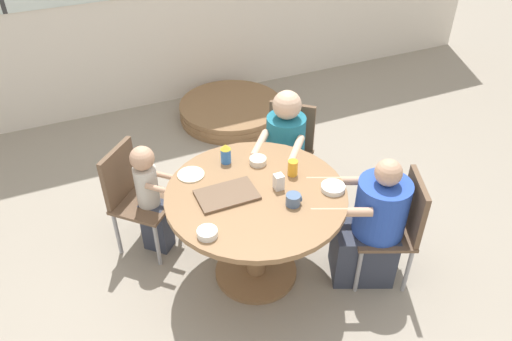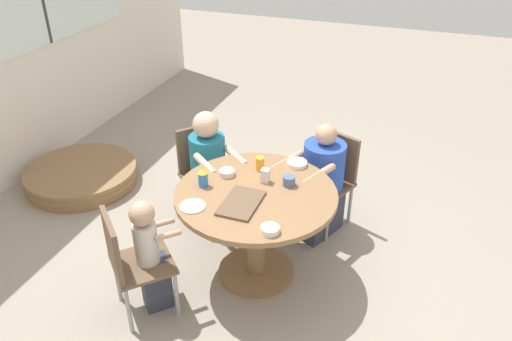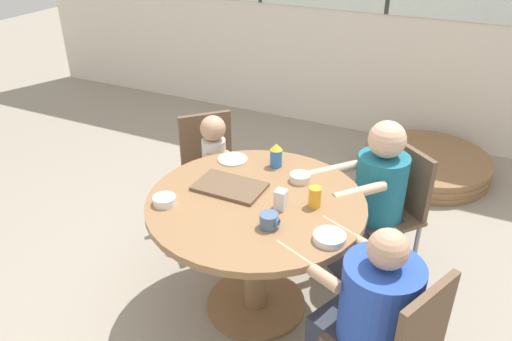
% 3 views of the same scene
% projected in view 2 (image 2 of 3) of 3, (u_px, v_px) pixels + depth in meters
% --- Properties ---
extents(ground_plane, '(16.00, 16.00, 0.00)m').
position_uv_depth(ground_plane, '(256.00, 271.00, 4.01)').
color(ground_plane, gray).
extents(dining_table, '(1.19, 1.19, 0.77)m').
position_uv_depth(dining_table, '(256.00, 212.00, 3.72)').
color(dining_table, olive).
rests_on(dining_table, ground_plane).
extents(chair_for_woman_green_shirt, '(0.56, 0.56, 0.85)m').
position_uv_depth(chair_for_woman_green_shirt, '(202.00, 165.00, 4.48)').
color(chair_for_woman_green_shirt, brown).
rests_on(chair_for_woman_green_shirt, ground_plane).
extents(chair_for_man_blue_shirt, '(0.53, 0.53, 0.85)m').
position_uv_depth(chair_for_man_blue_shirt, '(332.00, 173.00, 4.36)').
color(chair_for_man_blue_shirt, brown).
rests_on(chair_for_man_blue_shirt, ground_plane).
extents(chair_for_toddler, '(0.57, 0.57, 0.85)m').
position_uv_depth(chair_for_toddler, '(128.00, 258.00, 3.39)').
color(chair_for_toddler, brown).
rests_on(chair_for_toddler, ground_plane).
extents(person_woman_green_shirt, '(0.59, 0.62, 1.07)m').
position_uv_depth(person_woman_green_shirt, '(210.00, 175.00, 4.36)').
color(person_woman_green_shirt, '#333847').
rests_on(person_woman_green_shirt, ground_plane).
extents(person_man_blue_shirt, '(0.72, 0.57, 1.02)m').
position_uv_depth(person_man_blue_shirt, '(319.00, 187.00, 4.28)').
color(person_man_blue_shirt, '#333847').
rests_on(person_man_blue_shirt, ground_plane).
extents(person_toddler, '(0.33, 0.33, 0.92)m').
position_uv_depth(person_toddler, '(151.00, 256.00, 3.47)').
color(person_toddler, '#333847').
rests_on(person_toddler, ground_plane).
extents(food_tray_dark, '(0.38, 0.24, 0.02)m').
position_uv_depth(food_tray_dark, '(241.00, 203.00, 3.48)').
color(food_tray_dark, brown).
rests_on(food_tray_dark, dining_table).
extents(coffee_mug, '(0.10, 0.09, 0.08)m').
position_uv_depth(coffee_mug, '(289.00, 181.00, 3.68)').
color(coffee_mug, slate).
rests_on(coffee_mug, dining_table).
extents(sippy_cup, '(0.08, 0.08, 0.15)m').
position_uv_depth(sippy_cup, '(203.00, 177.00, 3.65)').
color(sippy_cup, blue).
rests_on(sippy_cup, dining_table).
extents(juice_glass, '(0.07, 0.07, 0.11)m').
position_uv_depth(juice_glass, '(260.00, 164.00, 3.86)').
color(juice_glass, gold).
rests_on(juice_glass, dining_table).
extents(milk_carton_small, '(0.06, 0.06, 0.11)m').
position_uv_depth(milk_carton_small, '(265.00, 176.00, 3.71)').
color(milk_carton_small, silver).
rests_on(milk_carton_small, dining_table).
extents(bowl_white_shallow, '(0.12, 0.12, 0.05)m').
position_uv_depth(bowl_white_shallow, '(227.00, 173.00, 3.81)').
color(bowl_white_shallow, silver).
rests_on(bowl_white_shallow, dining_table).
extents(bowl_cereal, '(0.16, 0.16, 0.04)m').
position_uv_depth(bowl_cereal, '(297.00, 163.00, 3.94)').
color(bowl_cereal, white).
rests_on(bowl_cereal, dining_table).
extents(bowl_fruit, '(0.12, 0.12, 0.04)m').
position_uv_depth(bowl_fruit, '(270.00, 230.00, 3.20)').
color(bowl_fruit, white).
rests_on(bowl_fruit, dining_table).
extents(plate_tortillas, '(0.18, 0.18, 0.01)m').
position_uv_depth(plate_tortillas, '(193.00, 206.00, 3.46)').
color(plate_tortillas, beige).
rests_on(plate_tortillas, dining_table).
extents(folded_table_stack, '(1.11, 1.11, 0.18)m').
position_uv_depth(folded_table_stack, '(82.00, 176.00, 5.12)').
color(folded_table_stack, olive).
rests_on(folded_table_stack, ground_plane).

